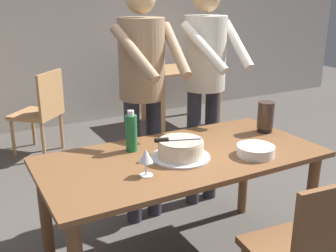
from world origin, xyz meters
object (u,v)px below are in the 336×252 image
(wine_glass_near, at_px, (146,157))
(person_standing_beside, at_px, (205,73))
(main_dining_table, at_px, (182,172))
(cake_knife, at_px, (168,140))
(person_cutting_cake, at_px, (143,81))
(chair_near_side, at_px, (310,251))
(cake_on_platter, at_px, (181,150))
(water_bottle, at_px, (131,132))
(background_chair_2, at_px, (42,109))
(plate_stack, at_px, (256,151))
(hurricane_lamp, at_px, (266,117))
(background_table, at_px, (181,80))

(wine_glass_near, bearing_deg, person_standing_beside, 41.88)
(main_dining_table, xyz_separation_m, cake_knife, (-0.10, -0.01, 0.23))
(person_cutting_cake, xyz_separation_m, chair_near_side, (0.20, -1.39, -0.58))
(wine_glass_near, relative_size, person_cutting_cake, 0.08)
(cake_on_platter, relative_size, water_bottle, 1.36)
(person_cutting_cake, height_order, person_standing_beside, same)
(cake_on_platter, relative_size, person_standing_beside, 0.20)
(cake_on_platter, xyz_separation_m, background_chair_2, (-0.30, 2.39, -0.31))
(cake_on_platter, height_order, wine_glass_near, wine_glass_near)
(cake_knife, xyz_separation_m, plate_stack, (0.47, -0.20, -0.09))
(wine_glass_near, bearing_deg, cake_knife, 33.98)
(person_cutting_cake, relative_size, chair_near_side, 1.91)
(hurricane_lamp, distance_m, person_cutting_cake, 0.88)
(plate_stack, relative_size, hurricane_lamp, 1.05)
(plate_stack, distance_m, person_standing_beside, 0.93)
(cake_on_platter, relative_size, plate_stack, 1.55)
(person_standing_beside, relative_size, chair_near_side, 1.91)
(cake_knife, xyz_separation_m, chair_near_side, (0.34, -0.76, -0.37))
(hurricane_lamp, bearing_deg, cake_on_platter, -170.45)
(cake_on_platter, xyz_separation_m, hurricane_lamp, (0.74, 0.12, 0.06))
(background_table, bearing_deg, person_cutting_cake, -126.80)
(cake_knife, height_order, water_bottle, water_bottle)
(background_table, height_order, background_chair_2, background_chair_2)
(wine_glass_near, bearing_deg, person_cutting_cake, 65.51)
(cake_on_platter, xyz_separation_m, background_table, (1.57, 2.65, -0.22))
(wine_glass_near, xyz_separation_m, water_bottle, (0.08, 0.36, 0.01))
(cake_on_platter, distance_m, cake_knife, 0.10)
(wine_glass_near, height_order, hurricane_lamp, hurricane_lamp)
(main_dining_table, bearing_deg, water_bottle, 138.97)
(main_dining_table, bearing_deg, person_cutting_cake, 86.43)
(cake_knife, bearing_deg, water_bottle, 120.96)
(cake_knife, bearing_deg, background_chair_2, 95.65)
(background_chair_2, bearing_deg, background_table, 7.78)
(main_dining_table, xyz_separation_m, chair_near_side, (0.24, -0.78, -0.15))
(plate_stack, xyz_separation_m, chair_near_side, (-0.13, -0.56, -0.29))
(water_bottle, bearing_deg, main_dining_table, -41.03)
(wine_glass_near, bearing_deg, hurricane_lamp, 13.33)
(cake_knife, xyz_separation_m, hurricane_lamp, (0.81, 0.10, -0.01))
(plate_stack, height_order, background_table, plate_stack)
(main_dining_table, height_order, person_standing_beside, person_standing_beside)
(hurricane_lamp, relative_size, chair_near_side, 0.23)
(main_dining_table, relative_size, water_bottle, 6.61)
(person_cutting_cake, bearing_deg, background_table, 53.20)
(background_table, bearing_deg, wine_glass_near, -123.70)
(plate_stack, relative_size, background_chair_2, 0.24)
(cake_knife, height_order, plate_stack, cake_knife)
(main_dining_table, distance_m, hurricane_lamp, 0.74)
(person_standing_beside, bearing_deg, background_chair_2, 118.14)
(wine_glass_near, height_order, person_cutting_cake, person_cutting_cake)
(cake_knife, height_order, hurricane_lamp, hurricane_lamp)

